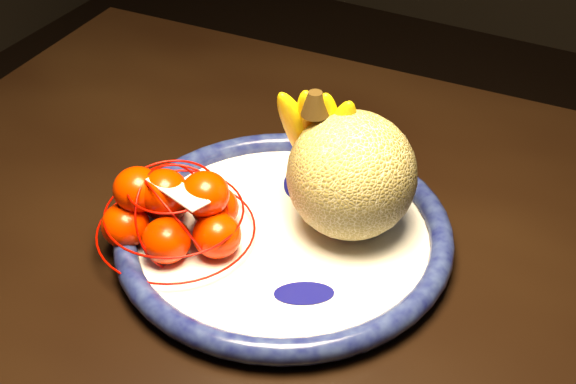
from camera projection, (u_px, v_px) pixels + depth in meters
The scene contains 6 objects.
dining_table at pixel (430, 344), 0.92m from camera, with size 1.54×0.97×0.75m.
fruit_bowl at pixel (284, 234), 0.93m from camera, with size 0.39×0.39×0.03m.
cantaloupe at pixel (352, 175), 0.89m from camera, with size 0.15×0.15×0.15m, color olive.
banana_bunch at pixel (320, 135), 0.93m from camera, with size 0.12×0.12×0.18m.
mandarin_bag at pixel (175, 212), 0.90m from camera, with size 0.21×0.21×0.11m.
price_tag at pixel (178, 191), 0.86m from camera, with size 0.07×0.03×0.00m, color white.
Camera 1 is at (0.14, -0.53, 1.37)m, focal length 50.00 mm.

